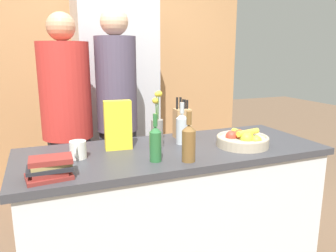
% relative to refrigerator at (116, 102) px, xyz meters
% --- Properties ---
extents(kitchen_island, '(1.81, 0.70, 0.89)m').
position_rel_refrigerator_xyz_m(kitchen_island, '(0.03, -1.39, -0.53)').
color(kitchen_island, silver).
rests_on(kitchen_island, ground_plane).
extents(back_wall_wood, '(3.01, 0.12, 2.60)m').
position_rel_refrigerator_xyz_m(back_wall_wood, '(0.03, 0.36, 0.32)').
color(back_wall_wood, '#AD7A4C').
rests_on(back_wall_wood, ground_plane).
extents(refrigerator, '(0.71, 0.62, 1.96)m').
position_rel_refrigerator_xyz_m(refrigerator, '(0.00, 0.00, 0.00)').
color(refrigerator, '#B7B7BC').
rests_on(refrigerator, ground_plane).
extents(fruit_bowl, '(0.32, 0.32, 0.11)m').
position_rel_refrigerator_xyz_m(fruit_bowl, '(0.44, -1.50, -0.05)').
color(fruit_bowl, tan).
rests_on(fruit_bowl, kitchen_island).
extents(knife_block, '(0.10, 0.09, 0.28)m').
position_rel_refrigerator_xyz_m(knife_block, '(0.18, -1.17, 0.01)').
color(knife_block, tan).
rests_on(knife_block, kitchen_island).
extents(flower_vase, '(0.07, 0.07, 0.34)m').
position_rel_refrigerator_xyz_m(flower_vase, '(-0.05, -1.31, 0.02)').
color(flower_vase, gray).
rests_on(flower_vase, kitchen_island).
extents(cereal_box, '(0.16, 0.07, 0.29)m').
position_rel_refrigerator_xyz_m(cereal_box, '(-0.28, -1.28, 0.05)').
color(cereal_box, yellow).
rests_on(cereal_box, kitchen_island).
extents(coffee_mug, '(0.09, 0.13, 0.10)m').
position_rel_refrigerator_xyz_m(coffee_mug, '(-0.52, -1.37, -0.04)').
color(coffee_mug, silver).
rests_on(coffee_mug, kitchen_island).
extents(book_stack, '(0.22, 0.17, 0.10)m').
position_rel_refrigerator_xyz_m(book_stack, '(-0.68, -1.61, -0.05)').
color(book_stack, maroon).
rests_on(book_stack, kitchen_island).
extents(bottle_oil, '(0.06, 0.06, 0.26)m').
position_rel_refrigerator_xyz_m(bottle_oil, '(-0.15, -1.57, 0.01)').
color(bottle_oil, '#286633').
rests_on(bottle_oil, kitchen_island).
extents(bottle_vinegar, '(0.07, 0.07, 0.27)m').
position_rel_refrigerator_xyz_m(bottle_vinegar, '(0.01, -1.64, 0.01)').
color(bottle_vinegar, brown).
rests_on(bottle_vinegar, kitchen_island).
extents(bottle_wine, '(0.07, 0.07, 0.26)m').
position_rel_refrigerator_xyz_m(bottle_wine, '(0.12, -1.31, 0.01)').
color(bottle_wine, '#B2BCC1').
rests_on(bottle_wine, kitchen_island).
extents(person_at_sink, '(0.36, 0.36, 1.72)m').
position_rel_refrigerator_xyz_m(person_at_sink, '(-0.51, -0.65, -0.01)').
color(person_at_sink, '#383842').
rests_on(person_at_sink, ground_plane).
extents(person_in_blue, '(0.31, 0.31, 1.77)m').
position_rel_refrigerator_xyz_m(person_in_blue, '(-0.14, -0.66, 0.03)').
color(person_in_blue, '#383842').
rests_on(person_in_blue, ground_plane).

